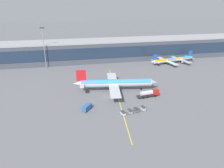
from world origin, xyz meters
TOP-DOWN VIEW (x-y plane):
  - ground_plane at (0.00, 0.00)m, footprint 700.00×700.00m
  - apron_lead_in_line at (4.52, 2.00)m, footprint 8.66×79.59m
  - terminal_building at (15.56, 65.96)m, footprint 218.19×20.30m
  - main_airliner at (4.89, 6.86)m, footprint 42.45×33.93m
  - fuel_tanker at (18.89, -3.69)m, footprint 11.02×3.76m
  - crew_van at (-11.56, -11.14)m, footprint 4.71×5.25m
  - baggage_cart_0 at (2.28, -18.23)m, footprint 2.17×2.95m
  - baggage_cart_1 at (5.38, -17.44)m, footprint 2.17×2.95m
  - baggage_cart_2 at (8.48, -16.66)m, footprint 2.17×2.95m
  - baggage_cart_3 at (11.58, -15.87)m, footprint 2.17×2.95m
  - commuter_jet_far at (51.70, 46.06)m, footprint 28.02×22.30m
  - commuter_jet_near at (61.16, 47.86)m, footprint 26.36×21.03m
  - apron_light_mast_0 at (-32.09, 54.00)m, footprint 2.80×0.50m

SIDE VIEW (x-z plane):
  - ground_plane at x=0.00m, z-range 0.00..0.00m
  - apron_lead_in_line at x=4.52m, z-range 0.00..0.01m
  - baggage_cart_0 at x=2.28m, z-range 0.04..1.52m
  - baggage_cart_1 at x=5.38m, z-range 0.04..1.52m
  - baggage_cart_2 at x=8.48m, z-range 0.04..1.52m
  - baggage_cart_3 at x=11.58m, z-range 0.04..1.52m
  - crew_van at x=-11.56m, z-range 0.16..2.46m
  - fuel_tanker at x=18.89m, z-range 0.12..3.37m
  - commuter_jet_near at x=61.16m, z-range -1.17..6.43m
  - commuter_jet_far at x=51.70m, z-range -1.28..6.54m
  - main_airliner at x=4.89m, z-range -1.59..9.62m
  - terminal_building at x=15.56m, z-range 0.02..15.11m
  - apron_light_mast_0 at x=-32.09m, z-range 2.04..28.72m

